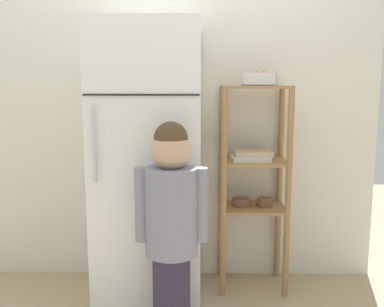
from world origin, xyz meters
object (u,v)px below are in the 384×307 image
(child_standing, at_px, (171,211))
(pantry_shelf_unit, at_px, (253,171))
(refrigerator, at_px, (149,166))
(fruit_bin, at_px, (259,79))

(child_standing, bearing_deg, pantry_shelf_unit, 51.30)
(refrigerator, distance_m, fruit_bin, 0.84)
(refrigerator, xyz_separation_m, fruit_bin, (0.65, 0.17, 0.50))
(pantry_shelf_unit, bearing_deg, child_standing, -128.70)
(child_standing, bearing_deg, refrigerator, 109.55)
(fruit_bin, bearing_deg, child_standing, -129.27)
(refrigerator, relative_size, fruit_bin, 8.13)
(refrigerator, height_order, pantry_shelf_unit, refrigerator)
(pantry_shelf_unit, relative_size, fruit_bin, 6.38)
(refrigerator, relative_size, child_standing, 1.46)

